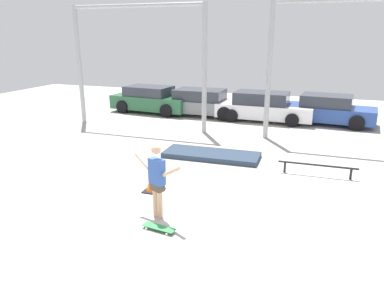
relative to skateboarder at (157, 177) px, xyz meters
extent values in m
plane|color=#B2ADA3|center=(-0.07, 0.89, -0.96)|extent=(36.00, 36.00, 0.00)
cylinder|color=#DBAD89|center=(-0.07, 0.03, -0.56)|extent=(0.12, 0.12, 0.80)
cylinder|color=#DBAD89|center=(0.07, -0.03, -0.56)|extent=(0.12, 0.12, 0.80)
cube|color=#4C4238|center=(0.00, 0.00, -0.23)|extent=(0.37, 0.30, 0.18)
cube|color=#3359B2|center=(0.00, 0.00, 0.13)|extent=(0.42, 0.33, 0.58)
sphere|color=#DBAD89|center=(0.00, 0.00, 0.64)|extent=(0.22, 0.22, 0.22)
cylinder|color=#DBAD89|center=(-0.42, 0.19, 0.25)|extent=(0.50, 0.29, 0.34)
cylinder|color=#DBAD89|center=(0.42, -0.19, 0.25)|extent=(0.50, 0.29, 0.34)
cube|color=#338C4C|center=(0.28, -0.57, -0.90)|extent=(0.77, 0.32, 0.01)
cylinder|color=silver|center=(0.54, -0.50, -0.94)|extent=(0.06, 0.04, 0.05)
cylinder|color=silver|center=(0.51, -0.71, -0.94)|extent=(0.06, 0.04, 0.05)
cylinder|color=silver|center=(0.04, -0.42, -0.94)|extent=(0.06, 0.04, 0.05)
cylinder|color=silver|center=(0.01, -0.64, -0.94)|extent=(0.06, 0.04, 0.05)
cube|color=#28384C|center=(-0.09, 4.54, -0.88)|extent=(3.23, 1.28, 0.17)
cylinder|color=black|center=(3.32, 3.90, -0.63)|extent=(2.25, 0.09, 0.06)
cylinder|color=black|center=(2.40, 3.89, -0.80)|extent=(0.07, 0.07, 0.33)
cylinder|color=black|center=(4.24, 3.92, -0.80)|extent=(0.07, 0.07, 0.33)
cylinder|color=#A5A8AD|center=(-7.31, 7.69, 1.62)|extent=(0.20, 0.20, 5.16)
cylinder|color=#A5A8AD|center=(-1.36, 7.69, 1.62)|extent=(0.20, 0.20, 5.16)
cylinder|color=#A5A8AD|center=(-4.33, 7.69, 4.12)|extent=(5.95, 0.16, 0.16)
cylinder|color=#A5A8AD|center=(1.22, 7.69, 1.62)|extent=(0.20, 0.20, 5.16)
cube|color=#28603D|center=(-5.27, 10.87, -0.43)|extent=(4.36, 2.08, 0.70)
cube|color=#2D333D|center=(-5.44, 10.89, 0.16)|extent=(2.46, 1.77, 0.49)
cylinder|color=black|center=(-3.89, 11.58, -0.64)|extent=(0.68, 0.28, 0.66)
cylinder|color=black|center=(-4.04, 9.92, -0.64)|extent=(0.68, 0.28, 0.66)
cylinder|color=black|center=(-6.49, 11.82, -0.64)|extent=(0.68, 0.28, 0.66)
cylinder|color=black|center=(-6.65, 10.17, -0.64)|extent=(0.68, 0.28, 0.66)
cube|color=slate|center=(-2.45, 10.95, -0.47)|extent=(4.42, 1.77, 0.60)
cube|color=#2D333D|center=(-2.62, 10.95, 0.09)|extent=(2.44, 1.61, 0.54)
cylinder|color=black|center=(-1.07, 11.78, -0.61)|extent=(0.71, 0.23, 0.70)
cylinder|color=black|center=(-1.09, 10.10, -0.61)|extent=(0.71, 0.23, 0.70)
cylinder|color=black|center=(-3.81, 11.81, -0.61)|extent=(0.71, 0.23, 0.70)
cylinder|color=black|center=(-3.82, 10.12, -0.61)|extent=(0.71, 0.23, 0.70)
cube|color=white|center=(0.69, 10.80, -0.48)|extent=(4.53, 1.79, 0.64)
cube|color=#2D333D|center=(0.51, 10.80, 0.12)|extent=(2.50, 1.61, 0.56)
cylinder|color=black|center=(2.10, 11.59, -0.66)|extent=(0.61, 0.23, 0.60)
cylinder|color=black|center=(2.06, 9.94, -0.66)|extent=(0.61, 0.23, 0.60)
cylinder|color=black|center=(-0.68, 11.65, -0.66)|extent=(0.61, 0.23, 0.60)
cylinder|color=black|center=(-0.72, 10.00, -0.66)|extent=(0.61, 0.23, 0.60)
cube|color=#284793|center=(3.59, 11.09, -0.47)|extent=(4.14, 2.05, 0.63)
cube|color=#2D333D|center=(3.43, 11.10, 0.11)|extent=(2.34, 1.74, 0.52)
cylinder|color=black|center=(4.90, 11.78, -0.64)|extent=(0.67, 0.28, 0.66)
cylinder|color=black|center=(4.74, 10.16, -0.64)|extent=(0.67, 0.28, 0.66)
cylinder|color=black|center=(2.43, 12.02, -0.64)|extent=(0.67, 0.28, 0.66)
cylinder|color=black|center=(2.28, 10.40, -0.64)|extent=(0.67, 0.28, 0.66)
cube|color=black|center=(-0.71, 1.30, -0.95)|extent=(0.49, 0.49, 0.03)
cone|color=orange|center=(-0.71, 1.30, -0.61)|extent=(0.39, 0.39, 0.64)
camera|label=1|loc=(3.28, -6.98, 2.99)|focal=35.00mm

